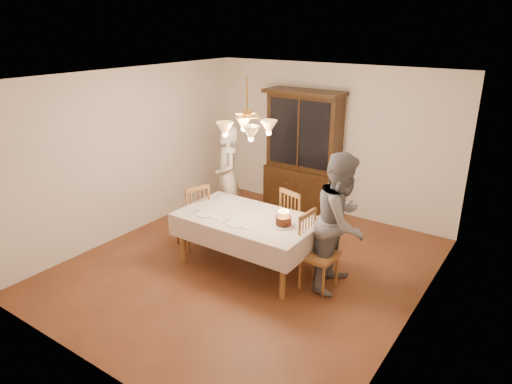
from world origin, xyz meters
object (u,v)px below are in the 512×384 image
Objects in this scene: dining_table at (248,221)px; chair_far_side at (298,224)px; elderly_woman at (227,177)px; birthday_cake at (283,221)px; china_hutch at (303,154)px.

chair_far_side is (0.34, 0.79, -0.24)m from dining_table.
elderly_woman is (-1.42, 0.16, 0.41)m from chair_far_side.
elderly_woman is 5.66× the size of birthday_cake.
china_hutch reaches higher than elderly_woman.
china_hutch is 1.48m from elderly_woman.
dining_table is 2.32m from china_hutch.
china_hutch is at bearing 117.17° from chair_far_side.
dining_table is 1.90× the size of chair_far_side.
dining_table is 1.12× the size of elderly_woman.
china_hutch is 7.20× the size of birthday_cake.
elderly_woman is 1.87m from birthday_cake.
chair_far_side reaches higher than dining_table.
birthday_cake is (0.21, -0.77, 0.37)m from chair_far_side.
elderly_woman is at bearing 173.60° from chair_far_side.
birthday_cake is (1.63, -0.92, -0.03)m from elderly_woman.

